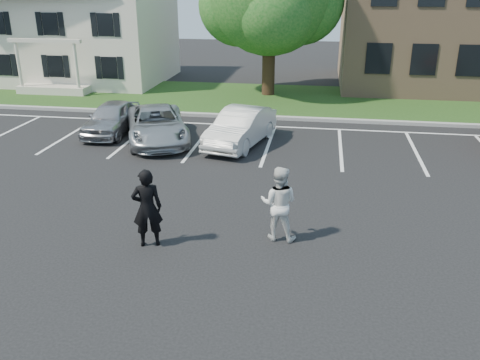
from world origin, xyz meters
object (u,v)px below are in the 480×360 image
man_white_shirt (279,203)px  car_white_sedan (241,127)px  car_silver_minivan (157,125)px  car_silver_west (112,118)px  man_black_suit (147,208)px  house (82,18)px

man_white_shirt → car_white_sedan: (-2.16, 7.53, -0.24)m
car_silver_minivan → car_white_sedan: (3.39, 0.06, 0.03)m
man_white_shirt → car_silver_west: (-7.75, 8.25, -0.29)m
car_silver_minivan → car_silver_west: bearing=138.3°
car_silver_west → car_silver_minivan: 2.34m
car_white_sedan → man_white_shirt: bearing=-60.6°
car_silver_minivan → man_black_suit: bearing=-95.5°
car_silver_west → car_silver_minivan: (2.20, -0.78, 0.01)m
man_white_shirt → car_white_sedan: 7.83m
house → man_white_shirt: bearing=-54.4°
house → man_black_suit: house is taller
house → man_white_shirt: 24.32m
man_black_suit → man_white_shirt: (3.08, 0.84, -0.03)m
house → car_silver_minivan: size_ratio=2.11×
car_silver_west → car_white_sedan: (5.59, -0.73, 0.04)m
car_silver_west → car_white_sedan: bearing=-8.1°
house → car_silver_west: bearing=-60.9°
house → car_silver_west: 13.39m
house → car_silver_minivan: house is taller
car_white_sedan → car_silver_west: bearing=-174.0°
house → car_silver_minivan: 15.18m
man_black_suit → car_white_sedan: man_black_suit is taller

